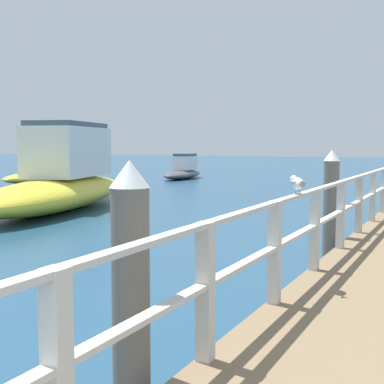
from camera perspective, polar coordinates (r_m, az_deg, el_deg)
name	(u,v)px	position (r m, az deg, el deg)	size (l,w,h in m)	color
pier_railing	(351,202)	(9.57, 16.98, -1.02)	(0.12, 18.38, 1.10)	beige
dock_piling_near	(131,292)	(3.89, -6.71, -10.79)	(0.29, 0.29, 1.94)	#6B6056
dock_piling_far	(331,203)	(9.79, 14.94, -1.17)	(0.29, 0.29, 1.94)	#6B6056
seagull_foreground	(297,183)	(6.29, 11.46, 0.99)	(0.29, 0.43, 0.21)	white
boat_0	(183,170)	(30.60, -0.97, 2.39)	(2.09, 4.69, 1.47)	#4C4C51
boat_3	(51,171)	(28.35, -15.13, 2.25)	(1.96, 6.03, 1.87)	gold
boat_4	(61,180)	(16.99, -14.16, 1.31)	(5.08, 9.34, 2.74)	gold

